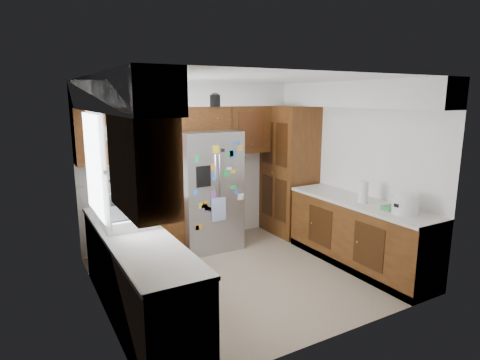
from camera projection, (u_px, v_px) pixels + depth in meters
name	position (u px, v px, depth m)	size (l,w,h in m)	color
floor	(247.00, 275.00, 5.25)	(3.60, 3.60, 0.00)	gray
room_shell	(226.00, 134.00, 5.14)	(3.64, 3.24, 2.52)	white
left_counter_run	(142.00, 265.00, 4.52)	(1.36, 3.20, 0.92)	#44220D
right_counter_run	(359.00, 236.00, 5.48)	(0.63, 2.25, 0.92)	#44220D
pantry	(289.00, 171.00, 6.73)	(0.60, 0.90, 2.15)	#44220D
fridge	(207.00, 190.00, 6.09)	(0.90, 0.79, 1.80)	#9A999E
bridge_cabinet	(199.00, 118.00, 6.06)	(0.96, 0.34, 0.35)	#44220D
fridge_top_items	(197.00, 98.00, 5.90)	(0.83, 0.30, 0.27)	#2938C2
sink_assembly	(125.00, 218.00, 4.40)	(0.52, 0.70, 0.37)	white
left_counter_clutter	(112.00, 197.00, 5.05)	(0.33, 0.85, 0.38)	black
rice_cooker	(405.00, 202.00, 4.76)	(0.32, 0.31, 0.27)	white
paper_towel	(363.00, 192.00, 5.28)	(0.13, 0.13, 0.28)	white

